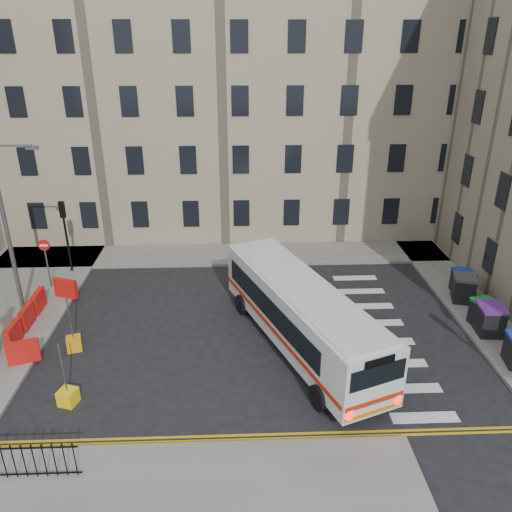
{
  "coord_description": "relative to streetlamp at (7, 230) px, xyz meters",
  "views": [
    {
      "loc": [
        -2.53,
        -19.61,
        12.35
      ],
      "look_at": [
        -1.68,
        1.66,
        3.0
      ],
      "focal_mm": 35.0,
      "sensor_mm": 36.0,
      "label": 1
    }
  ],
  "objects": [
    {
      "name": "ground",
      "position": [
        13.0,
        -2.0,
        -4.34
      ],
      "size": [
        120.0,
        120.0,
        0.0
      ],
      "primitive_type": "plane",
      "color": "black",
      "rests_on": "ground"
    },
    {
      "name": "pavement_north",
      "position": [
        7.0,
        6.6,
        -4.26
      ],
      "size": [
        36.0,
        3.2,
        0.15
      ],
      "primitive_type": "cube",
      "color": "slate",
      "rests_on": "ground"
    },
    {
      "name": "pavement_east",
      "position": [
        22.0,
        2.0,
        -4.26
      ],
      "size": [
        2.4,
        26.0,
        0.15
      ],
      "primitive_type": "cube",
      "color": "slate",
      "rests_on": "ground"
    },
    {
      "name": "terrace_north",
      "position": [
        6.0,
        13.5,
        4.28
      ],
      "size": [
        38.3,
        10.8,
        17.2
      ],
      "color": "gray",
      "rests_on": "ground"
    },
    {
      "name": "traffic_light_nw",
      "position": [
        1.0,
        4.5,
        -1.47
      ],
      "size": [
        0.28,
        0.22,
        4.1
      ],
      "color": "black",
      "rests_on": "pavement_west"
    },
    {
      "name": "streetlamp",
      "position": [
        0.0,
        0.0,
        0.0
      ],
      "size": [
        0.5,
        0.22,
        8.14
      ],
      "color": "#595B5E",
      "rests_on": "pavement_west"
    },
    {
      "name": "no_entry_north",
      "position": [
        0.5,
        2.5,
        -2.26
      ],
      "size": [
        0.6,
        0.08,
        3.0
      ],
      "color": "#595B5E",
      "rests_on": "pavement_west"
    },
    {
      "name": "roadworks_barriers",
      "position": [
        1.16,
        -1.5,
        -3.69
      ],
      "size": [
        1.66,
        6.26,
        1.0
      ],
      "color": "red",
      "rests_on": "pavement_west"
    },
    {
      "name": "bus",
      "position": [
        13.06,
        -3.37,
        -2.64
      ],
      "size": [
        6.16,
        10.93,
        2.94
      ],
      "rotation": [
        0.0,
        0.0,
        0.37
      ],
      "color": "silver",
      "rests_on": "ground"
    },
    {
      "name": "wheelie_bin_b",
      "position": [
        21.64,
        -2.86,
        -3.51
      ],
      "size": [
        1.17,
        1.31,
        1.35
      ],
      "rotation": [
        0.0,
        0.0,
        -0.09
      ],
      "color": "black",
      "rests_on": "pavement_east"
    },
    {
      "name": "wheelie_bin_c",
      "position": [
        21.69,
        -2.26,
        -3.56
      ],
      "size": [
        1.16,
        1.28,
        1.25
      ],
      "rotation": [
        0.0,
        0.0,
        0.17
      ],
      "color": "black",
      "rests_on": "pavement_east"
    },
    {
      "name": "wheelie_bin_d",
      "position": [
        21.78,
        0.19,
        -3.52
      ],
      "size": [
        1.33,
        1.44,
        1.33
      ],
      "rotation": [
        0.0,
        0.0,
        -0.28
      ],
      "color": "black",
      "rests_on": "pavement_east"
    },
    {
      "name": "wheelie_bin_e",
      "position": [
        22.08,
        1.01,
        -3.57
      ],
      "size": [
        0.98,
        1.12,
        1.22
      ],
      "rotation": [
        0.0,
        0.0,
        -0.02
      ],
      "color": "black",
      "rests_on": "pavement_east"
    },
    {
      "name": "bollard_yellow",
      "position": [
        4.18,
        -6.73,
        -4.04
      ],
      "size": [
        0.76,
        0.76,
        0.6
      ],
      "primitive_type": "cube",
      "rotation": [
        0.0,
        0.0,
        -0.32
      ],
      "color": "yellow",
      "rests_on": "ground"
    },
    {
      "name": "bollard_chevron",
      "position": [
        3.39,
        -3.23,
        -4.04
      ],
      "size": [
        0.75,
        0.75,
        0.6
      ],
      "primitive_type": "cube",
      "rotation": [
        0.0,
        0.0,
        0.3
      ],
      "color": "orange",
      "rests_on": "ground"
    }
  ]
}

